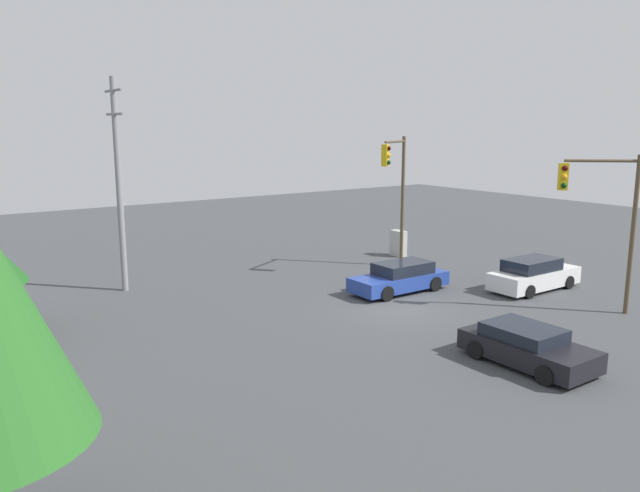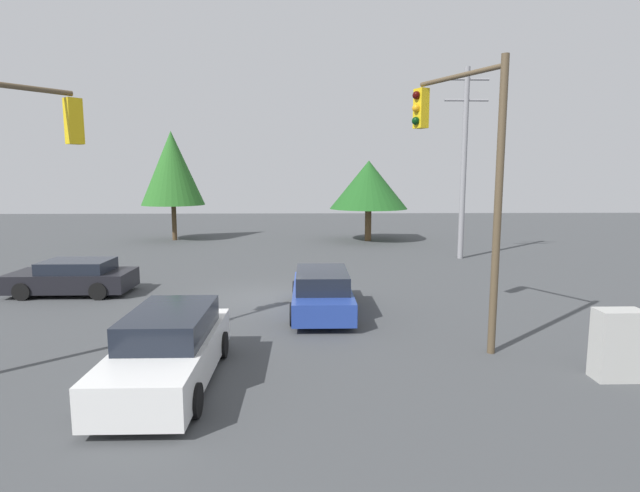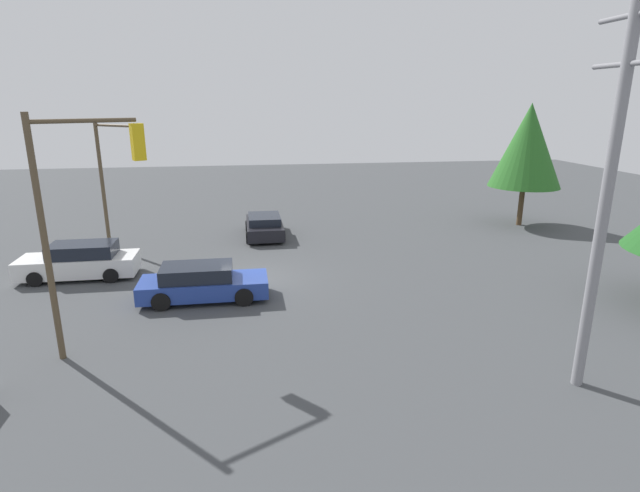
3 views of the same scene
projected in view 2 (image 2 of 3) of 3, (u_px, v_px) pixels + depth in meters
name	position (u px, v px, depth m)	size (l,w,h in m)	color
ground_plane	(265.00, 298.00, 17.32)	(80.00, 80.00, 0.00)	#424447
sedan_blue	(322.00, 292.00, 15.46)	(1.89, 4.70, 1.35)	#233D93
sedan_white	(169.00, 349.00, 10.17)	(1.88, 4.70, 1.49)	silver
sedan_dark	(73.00, 277.00, 17.91)	(4.17, 2.05, 1.23)	black
traffic_signal_main	(465.00, 159.00, 12.24)	(1.66, 2.72, 6.90)	brown
utility_pole_tall	(464.00, 159.00, 25.08)	(2.20, 0.28, 9.54)	gray
electrical_cabinet	(618.00, 345.00, 10.33)	(0.94, 0.53, 1.49)	#B2B2AD
tree_right	(369.00, 185.00, 32.31)	(5.05, 5.05, 5.21)	brown
tree_far	(172.00, 168.00, 32.52)	(4.08, 4.08, 7.12)	#4C3823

